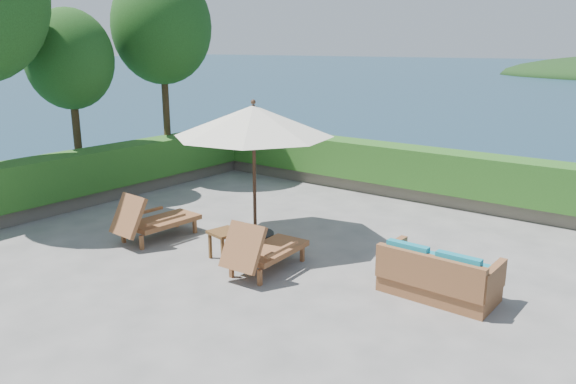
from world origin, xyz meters
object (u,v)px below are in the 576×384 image
Objects in this scene: lounge_left at (153,220)px; lounge_right at (263,249)px; patio_umbrella at (254,122)px; side_table at (225,236)px; wicker_loveseat at (437,277)px.

lounge_left reaches higher than lounge_right.
patio_umbrella is 2.91m from lounge_left.
side_table is at bearing -76.18° from patio_umbrella.
lounge_left is 1.93m from side_table.
patio_umbrella reaches higher than lounge_right.
patio_umbrella reaches higher than side_table.
patio_umbrella is at bearing 103.82° from side_table.
patio_umbrella is 2.07× the size of wicker_loveseat.
side_table is at bearing 172.90° from lounge_right.
lounge_left is 1.01× the size of wicker_loveseat.
patio_umbrella is 4.66m from wicker_loveseat.
lounge_right reaches higher than wicker_loveseat.
lounge_right is 3.01m from wicker_loveseat.
wicker_loveseat is (5.77, 0.95, -0.09)m from lounge_left.
lounge_right is (1.27, -1.29, -2.01)m from patio_umbrella.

